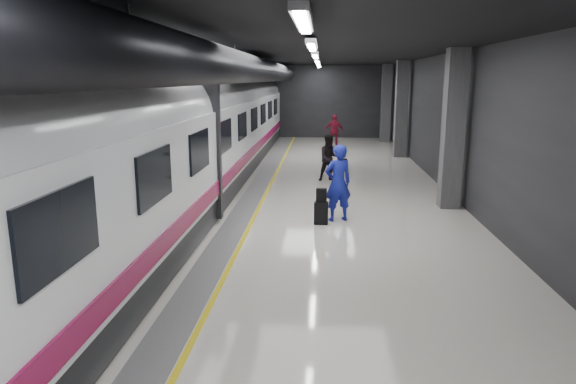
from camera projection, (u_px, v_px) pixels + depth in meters
name	position (u px, v px, depth m)	size (l,w,h in m)	color
ground	(288.00, 223.00, 13.34)	(40.00, 40.00, 0.00)	beige
platform_hall	(280.00, 84.00, 13.53)	(10.02, 40.02, 4.51)	black
train	(162.00, 143.00, 13.11)	(3.05, 38.00, 4.05)	black
traveler_main	(338.00, 183.00, 13.35)	(0.74, 0.48, 2.02)	#1C18B4
suitcase_main	(321.00, 213.00, 13.17)	(0.36, 0.22, 0.58)	black
shoulder_bag	(321.00, 195.00, 13.10)	(0.27, 0.14, 0.35)	black
traveler_far_a	(330.00, 158.00, 18.61)	(0.83, 0.64, 1.70)	black
traveler_far_b	(334.00, 131.00, 27.51)	(1.06, 0.44, 1.80)	maroon
suitcase_far	(343.00, 164.00, 21.12)	(0.31, 0.20, 0.45)	black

